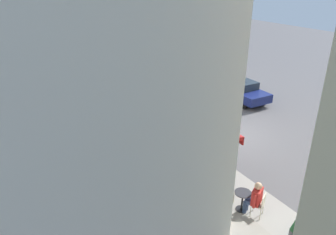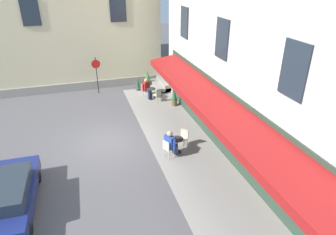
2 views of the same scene
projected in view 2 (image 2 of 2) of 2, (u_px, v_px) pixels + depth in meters
ground_plane at (111, 141)px, 15.15m from camera, size 70.00×70.00×0.00m
sidewalk_cafe_terrace at (197, 165)px, 13.28m from camera, size 20.50×3.20×0.01m
back_alley_steps at (161, 85)px, 21.91m from camera, size 2.40×1.75×0.60m
cafe_table_near_entrance at (151, 92)px, 19.93m from camera, size 0.60×0.60×0.75m
cafe_chair_cream_by_window at (145, 89)px, 20.30m from camera, size 0.54×0.54×0.91m
cafe_chair_cream_facing_street at (157, 94)px, 19.50m from camera, size 0.53×0.53×0.91m
cafe_table_mid_terrace at (177, 143)px, 14.04m from camera, size 0.60×0.60×0.75m
cafe_chair_cream_kerbside at (168, 147)px, 13.62m from camera, size 0.54×0.54×0.91m
cafe_chair_cream_near_door at (184, 137)px, 14.50m from camera, size 0.56×0.56×0.91m
seated_patron_in_red at (147, 88)px, 20.09m from camera, size 0.66×0.64×1.34m
seated_companion_in_blue at (171, 143)px, 13.68m from camera, size 0.64×0.67×1.34m
no_parking_sign at (96, 69)px, 20.25m from camera, size 0.09×0.59×2.60m
potted_plant_entrance_left at (174, 98)px, 18.97m from camera, size 0.36×0.36×1.11m
potted_plant_under_sign at (148, 79)px, 22.12m from camera, size 0.43×0.43×1.20m
potted_plant_mid_terrace at (138, 85)px, 21.43m from camera, size 0.34×0.34×0.89m
parked_car_navy at (6, 196)px, 10.47m from camera, size 4.34×1.90×1.33m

